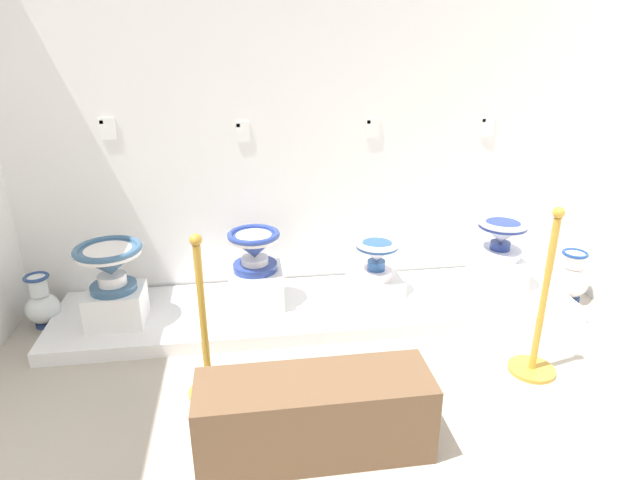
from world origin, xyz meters
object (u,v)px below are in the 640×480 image
at_px(info_placard_first, 107,128).
at_px(info_placard_fourth, 487,126).
at_px(plinth_block_squat_floral, 375,285).
at_px(decorative_vase_companion, 570,279).
at_px(info_placard_second, 243,131).
at_px(museum_bench, 315,415).
at_px(plinth_block_slender_white, 117,306).
at_px(antique_toilet_squat_floral, 377,253).
at_px(antique_toilet_central_ornate, 502,234).
at_px(info_placard_third, 373,128).
at_px(decorative_vase_spare, 42,304).
at_px(stanchion_post_near_left, 206,347).
at_px(stanchion_post_near_right, 539,329).
at_px(antique_toilet_tall_cobalt, 254,247).
at_px(plinth_block_central_ornate, 497,271).
at_px(antique_toilet_slender_white, 110,261).
at_px(plinth_block_tall_cobalt, 256,286).

height_order(info_placard_first, info_placard_fourth, info_placard_first).
bearing_deg(plinth_block_squat_floral, decorative_vase_companion, -6.12).
height_order(info_placard_second, museum_bench, info_placard_second).
height_order(plinth_block_slender_white, plinth_block_squat_floral, plinth_block_slender_white).
relative_size(antique_toilet_squat_floral, museum_bench, 0.29).
distance_m(antique_toilet_central_ornate, info_placard_fourth, 0.81).
bearing_deg(plinth_block_squat_floral, info_placard_first, 169.72).
relative_size(antique_toilet_squat_floral, info_placard_second, 2.24).
bearing_deg(antique_toilet_squat_floral, antique_toilet_central_ornate, -2.51).
height_order(plinth_block_squat_floral, info_placard_third, info_placard_third).
bearing_deg(decorative_vase_spare, stanchion_post_near_left, -38.52).
bearing_deg(museum_bench, plinth_block_slender_white, 132.91).
bearing_deg(stanchion_post_near_right, museum_bench, -162.14).
xyz_separation_m(antique_toilet_central_ornate, decorative_vase_spare, (-3.24, 0.05, -0.35)).
xyz_separation_m(plinth_block_squat_floral, museum_bench, (-0.65, -1.41, 0.05)).
height_order(antique_toilet_tall_cobalt, antique_toilet_central_ornate, antique_toilet_tall_cobalt).
relative_size(info_placard_third, decorative_vase_spare, 0.38).
distance_m(plinth_block_central_ornate, info_placard_third, 1.42).
height_order(plinth_block_central_ornate, info_placard_second, info_placard_second).
height_order(antique_toilet_central_ornate, decorative_vase_companion, antique_toilet_central_ornate).
height_order(antique_toilet_slender_white, antique_toilet_central_ornate, antique_toilet_slender_white).
bearing_deg(stanchion_post_near_right, antique_toilet_tall_cobalt, 149.78).
distance_m(antique_toilet_slender_white, stanchion_post_near_right, 2.64).
relative_size(antique_toilet_tall_cobalt, info_placard_third, 2.45).
xyz_separation_m(antique_toilet_slender_white, plinth_block_tall_cobalt, (0.92, 0.14, -0.31)).
bearing_deg(stanchion_post_near_left, decorative_vase_spare, 141.48).
bearing_deg(stanchion_post_near_right, decorative_vase_spare, 162.18).
bearing_deg(info_placard_first, plinth_block_squat_floral, -10.28).
relative_size(info_placard_fourth, decorative_vase_companion, 0.39).
bearing_deg(plinth_block_slender_white, plinth_block_central_ornate, 2.88).
distance_m(antique_toilet_tall_cobalt, stanchion_post_near_left, 0.94).
height_order(plinth_block_slender_white, museum_bench, museum_bench).
relative_size(plinth_block_tall_cobalt, antique_toilet_central_ornate, 1.03).
bearing_deg(antique_toilet_slender_white, stanchion_post_near_left, -49.62).
relative_size(plinth_block_tall_cobalt, info_placard_second, 2.59).
distance_m(decorative_vase_spare, stanchion_post_near_right, 3.20).
bearing_deg(info_placard_fourth, info_placard_second, -180.00).
xyz_separation_m(plinth_block_tall_cobalt, museum_bench, (0.23, -1.37, -0.02)).
bearing_deg(antique_toilet_squat_floral, info_placard_first, 169.72).
bearing_deg(decorative_vase_companion, plinth_block_squat_floral, 173.88).
bearing_deg(antique_toilet_central_ornate, info_placard_second, 168.62).
bearing_deg(plinth_block_central_ornate, decorative_vase_spare, 179.10).
relative_size(info_placard_second, stanchion_post_near_left, 0.15).
xyz_separation_m(plinth_block_slender_white, decorative_vase_companion, (3.24, 0.02, -0.04)).
distance_m(plinth_block_central_ornate, stanchion_post_near_right, 0.95).
xyz_separation_m(antique_toilet_tall_cobalt, plinth_block_central_ornate, (1.79, -0.00, -0.30)).
xyz_separation_m(plinth_block_tall_cobalt, info_placard_first, (-0.93, 0.37, 1.06)).
height_order(plinth_block_slender_white, antique_toilet_central_ornate, antique_toilet_central_ornate).
relative_size(plinth_block_squat_floral, stanchion_post_near_left, 0.39).
bearing_deg(antique_toilet_tall_cobalt, decorative_vase_spare, 178.06).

